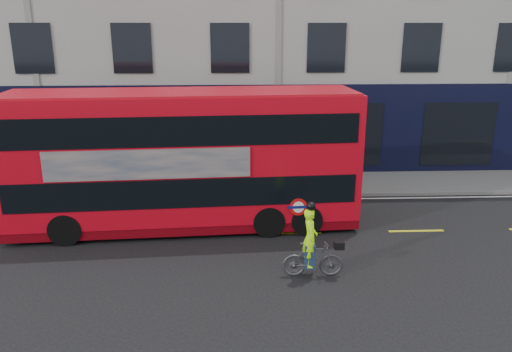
{
  "coord_description": "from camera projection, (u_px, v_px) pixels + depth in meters",
  "views": [
    {
      "loc": [
        -1.84,
        -13.22,
        6.39
      ],
      "look_at": [
        -1.17,
        2.34,
        1.68
      ],
      "focal_mm": 35.0,
      "sensor_mm": 36.0,
      "label": 1
    }
  ],
  "objects": [
    {
      "name": "kerb",
      "position": [
        283.0,
        196.0,
        19.33
      ],
      "size": [
        60.0,
        0.12,
        0.13
      ],
      "primitive_type": "cube",
      "color": "slate",
      "rests_on": "ground"
    },
    {
      "name": "pavement",
      "position": [
        280.0,
        184.0,
        20.77
      ],
      "size": [
        60.0,
        3.0,
        0.12
      ],
      "primitive_type": "cube",
      "color": "slate",
      "rests_on": "ground"
    },
    {
      "name": "building_terrace",
      "position": [
        270.0,
        2.0,
        24.78
      ],
      "size": [
        50.0,
        10.07,
        15.0
      ],
      "color": "#A3A09A",
      "rests_on": "ground"
    },
    {
      "name": "cyclist",
      "position": [
        312.0,
        252.0,
        13.07
      ],
      "size": [
        1.62,
        0.59,
        2.1
      ],
      "rotation": [
        0.0,
        0.0,
        -0.03
      ],
      "color": "#444749",
      "rests_on": "ground"
    },
    {
      "name": "road_edge_line",
      "position": [
        284.0,
        200.0,
        19.06
      ],
      "size": [
        58.0,
        0.1,
        0.01
      ],
      "primitive_type": "cube",
      "color": "silver",
      "rests_on": "ground"
    },
    {
      "name": "ground",
      "position": [
        299.0,
        254.0,
        14.57
      ],
      "size": [
        120.0,
        120.0,
        0.0
      ],
      "primitive_type": "plane",
      "color": "black",
      "rests_on": "ground"
    },
    {
      "name": "bus",
      "position": [
        186.0,
        159.0,
        15.94
      ],
      "size": [
        11.19,
        3.17,
        4.46
      ],
      "rotation": [
        0.0,
        0.0,
        0.06
      ],
      "color": "red",
      "rests_on": "ground"
    },
    {
      "name": "lane_dashes",
      "position": [
        293.0,
        233.0,
        16.0
      ],
      "size": [
        58.0,
        0.12,
        0.01
      ],
      "primitive_type": null,
      "color": "gold",
      "rests_on": "ground"
    }
  ]
}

